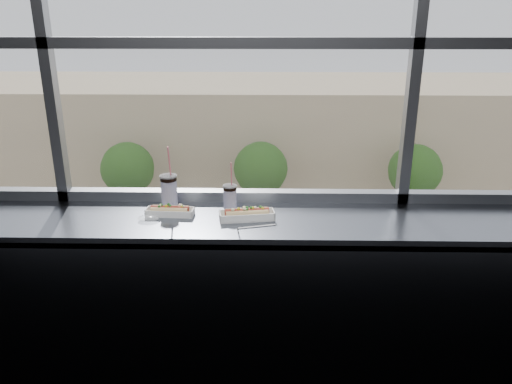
{
  "coord_description": "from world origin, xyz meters",
  "views": [
    {
      "loc": [
        0.2,
        -1.28,
        2.15
      ],
      "look_at": [
        0.15,
        1.23,
        1.25
      ],
      "focal_mm": 35.0,
      "sensor_mm": 36.0,
      "label": 1
    }
  ],
  "objects_px": {
    "soda_cup_right": "(230,197)",
    "tree_center": "(261,169)",
    "car_far_b": "(289,233)",
    "car_near_c": "(265,306)",
    "wrapper": "(148,218)",
    "car_far_c": "(451,233)",
    "loose_straw": "(257,226)",
    "pedestrian_d": "(416,201)",
    "tree_left": "(128,169)",
    "tree_right": "(415,171)",
    "pedestrian_b": "(254,215)",
    "hotdog_tray_right": "(247,214)",
    "hotdog_tray_left": "(170,211)",
    "car_near_d": "(414,310)",
    "car_far_a": "(111,230)",
    "car_near_b": "(91,303)",
    "soda_cup_left": "(169,189)",
    "pedestrian_a": "(152,201)"
  },
  "relations": [
    {
      "from": "car_near_c",
      "to": "tree_right",
      "type": "bearing_deg",
      "value": -31.84
    },
    {
      "from": "pedestrian_d",
      "to": "tree_right",
      "type": "bearing_deg",
      "value": -118.9
    },
    {
      "from": "car_near_d",
      "to": "pedestrian_b",
      "type": "distance_m",
      "value": 13.02
    },
    {
      "from": "car_near_b",
      "to": "car_far_a",
      "type": "bearing_deg",
      "value": 10.03
    },
    {
      "from": "car_near_b",
      "to": "car_far_c",
      "type": "xyz_separation_m",
      "value": [
        18.45,
        8.0,
        -0.09
      ]
    },
    {
      "from": "soda_cup_right",
      "to": "wrapper",
      "type": "height_order",
      "value": "soda_cup_right"
    },
    {
      "from": "wrapper",
      "to": "car_far_c",
      "type": "height_order",
      "value": "wrapper"
    },
    {
      "from": "loose_straw",
      "to": "car_far_a",
      "type": "bearing_deg",
      "value": 95.28
    },
    {
      "from": "loose_straw",
      "to": "pedestrian_d",
      "type": "xyz_separation_m",
      "value": [
        10.26,
        29.56,
        -10.96
      ]
    },
    {
      "from": "pedestrian_b",
      "to": "tree_left",
      "type": "relative_size",
      "value": 0.35
    },
    {
      "from": "tree_left",
      "to": "hotdog_tray_right",
      "type": "bearing_deg",
      "value": -72.58
    },
    {
      "from": "car_far_b",
      "to": "soda_cup_right",
      "type": "bearing_deg",
      "value": -178.78
    },
    {
      "from": "car_near_d",
      "to": "pedestrian_a",
      "type": "xyz_separation_m",
      "value": [
        -14.33,
        13.16,
        -0.02
      ]
    },
    {
      "from": "car_near_c",
      "to": "tree_left",
      "type": "distance_m",
      "value": 15.2
    },
    {
      "from": "soda_cup_right",
      "to": "pedestrian_a",
      "type": "distance_m",
      "value": 32.32
    },
    {
      "from": "car_far_b",
      "to": "soda_cup_left",
      "type": "bearing_deg",
      "value": -179.62
    },
    {
      "from": "hotdog_tray_left",
      "to": "car_far_a",
      "type": "bearing_deg",
      "value": 112.69
    },
    {
      "from": "car_far_b",
      "to": "car_far_a",
      "type": "distance_m",
      "value": 10.51
    },
    {
      "from": "wrapper",
      "to": "pedestrian_b",
      "type": "relative_size",
      "value": 0.06
    },
    {
      "from": "soda_cup_right",
      "to": "pedestrian_b",
      "type": "xyz_separation_m",
      "value": [
        -0.55,
        27.01,
        -11.21
      ]
    },
    {
      "from": "car_near_b",
      "to": "tree_center",
      "type": "height_order",
      "value": "tree_center"
    },
    {
      "from": "tree_center",
      "to": "soda_cup_left",
      "type": "bearing_deg",
      "value": -90.44
    },
    {
      "from": "soda_cup_left",
      "to": "soda_cup_right",
      "type": "height_order",
      "value": "soda_cup_left"
    },
    {
      "from": "car_far_a",
      "to": "car_near_c",
      "type": "bearing_deg",
      "value": -137.68
    },
    {
      "from": "car_far_c",
      "to": "car_near_d",
      "type": "xyz_separation_m",
      "value": [
        -4.33,
        -8.0,
        -0.08
      ]
    },
    {
      "from": "soda_cup_right",
      "to": "tree_center",
      "type": "relative_size",
      "value": 0.05
    },
    {
      "from": "soda_cup_right",
      "to": "pedestrian_d",
      "type": "xyz_separation_m",
      "value": [
        10.42,
        29.34,
        -11.05
      ]
    },
    {
      "from": "hotdog_tray_right",
      "to": "tree_center",
      "type": "bearing_deg",
      "value": 81.68
    },
    {
      "from": "loose_straw",
      "to": "car_near_d",
      "type": "relative_size",
      "value": 0.03
    },
    {
      "from": "hotdog_tray_left",
      "to": "tree_right",
      "type": "height_order",
      "value": "hotdog_tray_left"
    },
    {
      "from": "car_far_c",
      "to": "tree_right",
      "type": "xyz_separation_m",
      "value": [
        -1.23,
        4.0,
        2.54
      ]
    },
    {
      "from": "loose_straw",
      "to": "tree_left",
      "type": "relative_size",
      "value": 0.04
    },
    {
      "from": "pedestrian_d",
      "to": "tree_left",
      "type": "relative_size",
      "value": 0.41
    },
    {
      "from": "car_far_b",
      "to": "car_near_c",
      "type": "xyz_separation_m",
      "value": [
        -1.36,
        -8.0,
        0.14
      ]
    },
    {
      "from": "tree_left",
      "to": "tree_center",
      "type": "distance_m",
      "value": 8.64
    },
    {
      "from": "hotdog_tray_left",
      "to": "pedestrian_b",
      "type": "relative_size",
      "value": 0.14
    },
    {
      "from": "soda_cup_left",
      "to": "wrapper",
      "type": "xyz_separation_m",
      "value": [
        -0.08,
        -0.2,
        -0.09
      ]
    },
    {
      "from": "soda_cup_right",
      "to": "car_far_c",
      "type": "height_order",
      "value": "soda_cup_right"
    },
    {
      "from": "car_near_b",
      "to": "car_far_b",
      "type": "bearing_deg",
      "value": -49.08
    },
    {
      "from": "tree_center",
      "to": "pedestrian_b",
      "type": "bearing_deg",
      "value": -109.56
    },
    {
      "from": "car_near_c",
      "to": "tree_right",
      "type": "distance_m",
      "value": 15.56
    },
    {
      "from": "wrapper",
      "to": "car_far_a",
      "type": "distance_m",
      "value": 28.03
    },
    {
      "from": "soda_cup_right",
      "to": "tree_center",
      "type": "xyz_separation_m",
      "value": [
        -0.14,
        28.18,
        -8.47
      ]
    },
    {
      "from": "loose_straw",
      "to": "car_far_b",
      "type": "bearing_deg",
      "value": 71.52
    },
    {
      "from": "hotdog_tray_right",
      "to": "wrapper",
      "type": "height_order",
      "value": "hotdog_tray_right"
    },
    {
      "from": "car_near_d",
      "to": "tree_left",
      "type": "distance_m",
      "value": 19.75
    },
    {
      "from": "hotdog_tray_left",
      "to": "tree_right",
      "type": "relative_size",
      "value": 0.05
    },
    {
      "from": "soda_cup_right",
      "to": "car_far_b",
      "type": "height_order",
      "value": "soda_cup_right"
    },
    {
      "from": "car_far_c",
      "to": "pedestrian_b",
      "type": "bearing_deg",
      "value": 77.26
    },
    {
      "from": "soda_cup_left",
      "to": "car_near_d",
      "type": "height_order",
      "value": "soda_cup_left"
    }
  ]
}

